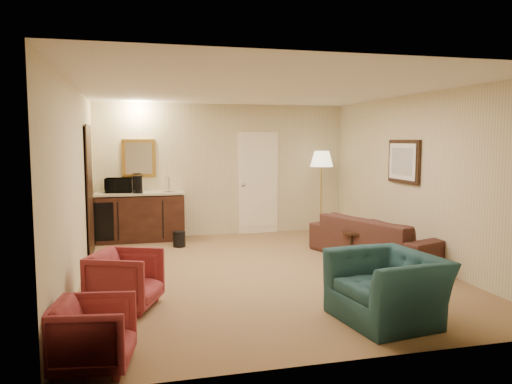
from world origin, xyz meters
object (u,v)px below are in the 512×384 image
at_px(sofa, 377,231).
at_px(rose_chair_far, 93,331).
at_px(teal_armchair, 387,276).
at_px(floor_lamp, 321,193).
at_px(waste_bin, 179,239).
at_px(coffee_maker, 138,184).
at_px(coffee_table, 366,245).
at_px(rose_chair_near, 126,277).
at_px(wetbar_cabinet, 140,217).
at_px(microwave, 119,184).

distance_m(sofa, rose_chair_far, 5.06).
xyz_separation_m(teal_armchair, floor_lamp, (1.08, 4.60, 0.37)).
height_order(waste_bin, coffee_maker, coffee_maker).
height_order(sofa, waste_bin, sofa).
height_order(coffee_table, waste_bin, coffee_table).
height_order(floor_lamp, waste_bin, floor_lamp).
xyz_separation_m(rose_chair_near, rose_chair_far, (-0.25, -1.49, -0.04)).
xyz_separation_m(sofa, rose_chair_near, (-3.88, -1.44, -0.09)).
xyz_separation_m(wetbar_cabinet, waste_bin, (0.65, -0.72, -0.32)).
bearing_deg(teal_armchair, floor_lamp, 158.81).
distance_m(coffee_table, waste_bin, 3.26).
relative_size(teal_armchair, floor_lamp, 0.64).
relative_size(waste_bin, coffee_maker, 0.86).
xyz_separation_m(sofa, coffee_table, (-0.18, 0.02, -0.22)).
distance_m(sofa, coffee_table, 0.28).
bearing_deg(sofa, waste_bin, 40.98).
relative_size(wetbar_cabinet, waste_bin, 5.93).
bearing_deg(microwave, waste_bin, -30.22).
height_order(teal_armchair, coffee_table, teal_armchair).
bearing_deg(coffee_table, rose_chair_near, -158.50).
bearing_deg(waste_bin, floor_lamp, 7.99).
xyz_separation_m(wetbar_cabinet, coffee_table, (3.45, -2.39, -0.23)).
xyz_separation_m(coffee_table, waste_bin, (-2.80, 1.67, -0.09)).
xyz_separation_m(rose_chair_far, microwave, (0.13, 5.37, 0.76)).
relative_size(coffee_table, floor_lamp, 0.48).
height_order(wetbar_cabinet, sofa, wetbar_cabinet).
xyz_separation_m(coffee_table, microwave, (-3.82, 2.42, 0.86)).
height_order(rose_chair_far, floor_lamp, floor_lamp).
relative_size(floor_lamp, coffee_maker, 5.26).
relative_size(floor_lamp, microwave, 3.44).
distance_m(wetbar_cabinet, microwave, 0.73).
height_order(wetbar_cabinet, teal_armchair, teal_armchair).
bearing_deg(microwave, coffee_table, -26.13).
bearing_deg(teal_armchair, wetbar_cabinet, -161.80).
relative_size(rose_chair_near, microwave, 1.47).
distance_m(sofa, teal_armchair, 2.79).
bearing_deg(wetbar_cabinet, coffee_table, -34.69).
relative_size(wetbar_cabinet, teal_armchair, 1.51).
bearing_deg(rose_chair_far, teal_armchair, -72.63).
bearing_deg(coffee_table, sofa, -6.51).
bearing_deg(floor_lamp, rose_chair_far, -128.57).
xyz_separation_m(rose_chair_near, waste_bin, (0.90, 3.13, -0.22)).
xyz_separation_m(waste_bin, microwave, (-1.02, 0.75, 0.95)).
xyz_separation_m(rose_chair_far, waste_bin, (1.15, 4.61, -0.18)).
relative_size(teal_armchair, coffee_table, 1.35).
bearing_deg(coffee_maker, sofa, -35.64).
xyz_separation_m(wetbar_cabinet, rose_chair_near, (-0.25, -3.85, -0.10)).
bearing_deg(waste_bin, coffee_table, -30.78).
distance_m(rose_chair_far, coffee_maker, 5.29).
bearing_deg(coffee_maker, coffee_table, -36.72).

